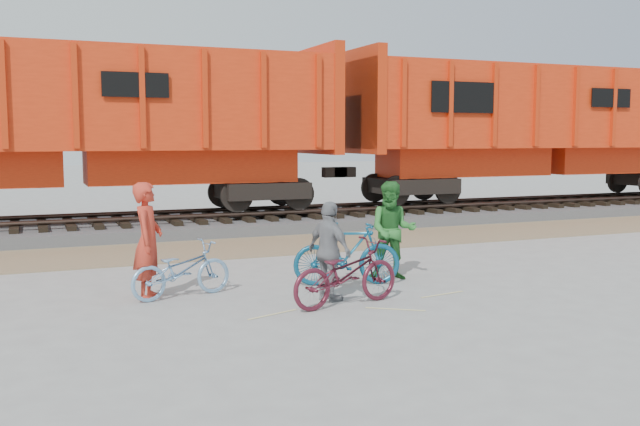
{
  "coord_description": "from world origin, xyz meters",
  "views": [
    {
      "loc": [
        -4.24,
        -10.43,
        2.56
      ],
      "look_at": [
        0.7,
        1.5,
        1.2
      ],
      "focal_mm": 40.0,
      "sensor_mm": 36.0,
      "label": 1
    }
  ],
  "objects_px": {
    "hopper_car_center": "(72,120)",
    "bicycle_blue": "(181,270)",
    "hopper_car_right": "(543,124)",
    "person_man": "(393,230)",
    "person_woman": "(330,251)",
    "bicycle_maroon": "(346,273)",
    "bicycle_teal": "(347,253)",
    "person_solo": "(148,241)"
  },
  "relations": [
    {
      "from": "bicycle_blue",
      "to": "person_man",
      "type": "height_order",
      "value": "person_man"
    },
    {
      "from": "person_man",
      "to": "bicycle_maroon",
      "type": "bearing_deg",
      "value": -107.58
    },
    {
      "from": "bicycle_teal",
      "to": "person_man",
      "type": "relative_size",
      "value": 1.05
    },
    {
      "from": "bicycle_teal",
      "to": "person_solo",
      "type": "xyz_separation_m",
      "value": [
        -3.36,
        0.25,
        0.37
      ]
    },
    {
      "from": "bicycle_blue",
      "to": "person_solo",
      "type": "distance_m",
      "value": 0.7
    },
    {
      "from": "bicycle_maroon",
      "to": "person_man",
      "type": "relative_size",
      "value": 1.08
    },
    {
      "from": "person_man",
      "to": "person_woman",
      "type": "relative_size",
      "value": 1.13
    },
    {
      "from": "bicycle_teal",
      "to": "person_woman",
      "type": "relative_size",
      "value": 1.19
    },
    {
      "from": "bicycle_teal",
      "to": "person_solo",
      "type": "bearing_deg",
      "value": 101.96
    },
    {
      "from": "hopper_car_right",
      "to": "person_man",
      "type": "relative_size",
      "value": 7.87
    },
    {
      "from": "hopper_car_center",
      "to": "person_woman",
      "type": "relative_size",
      "value": 8.88
    },
    {
      "from": "hopper_car_right",
      "to": "person_man",
      "type": "distance_m",
      "value": 13.07
    },
    {
      "from": "person_solo",
      "to": "person_man",
      "type": "relative_size",
      "value": 1.05
    },
    {
      "from": "bicycle_blue",
      "to": "person_woman",
      "type": "bearing_deg",
      "value": -132.47
    },
    {
      "from": "hopper_car_center",
      "to": "bicycle_blue",
      "type": "xyz_separation_m",
      "value": [
        1.1,
        -8.15,
        -2.56
      ]
    },
    {
      "from": "person_woman",
      "to": "bicycle_maroon",
      "type": "bearing_deg",
      "value": 175.96
    },
    {
      "from": "hopper_car_center",
      "to": "person_woman",
      "type": "bearing_deg",
      "value": -70.91
    },
    {
      "from": "bicycle_teal",
      "to": "bicycle_blue",
      "type": "bearing_deg",
      "value": 103.21
    },
    {
      "from": "hopper_car_right",
      "to": "person_man",
      "type": "xyz_separation_m",
      "value": [
        -10.04,
        -8.1,
        -2.12
      ]
    },
    {
      "from": "bicycle_blue",
      "to": "bicycle_teal",
      "type": "distance_m",
      "value": 2.87
    },
    {
      "from": "person_solo",
      "to": "person_man",
      "type": "bearing_deg",
      "value": -69.13
    },
    {
      "from": "person_man",
      "to": "person_woman",
      "type": "distance_m",
      "value": 2.11
    },
    {
      "from": "bicycle_blue",
      "to": "person_woman",
      "type": "distance_m",
      "value": 2.42
    },
    {
      "from": "hopper_car_center",
      "to": "bicycle_maroon",
      "type": "bearing_deg",
      "value": -71.11
    },
    {
      "from": "hopper_car_right",
      "to": "person_woman",
      "type": "relative_size",
      "value": 8.88
    },
    {
      "from": "bicycle_teal",
      "to": "hopper_car_center",
      "type": "bearing_deg",
      "value": 41.73
    },
    {
      "from": "bicycle_blue",
      "to": "bicycle_maroon",
      "type": "distance_m",
      "value": 2.69
    },
    {
      "from": "hopper_car_right",
      "to": "person_solo",
      "type": "distance_m",
      "value": 16.63
    },
    {
      "from": "bicycle_maroon",
      "to": "person_man",
      "type": "bearing_deg",
      "value": -58.5
    },
    {
      "from": "bicycle_maroon",
      "to": "person_solo",
      "type": "bearing_deg",
      "value": 46.73
    },
    {
      "from": "hopper_car_right",
      "to": "person_woman",
      "type": "xyz_separation_m",
      "value": [
        -11.79,
        -9.28,
        -2.22
      ]
    },
    {
      "from": "hopper_car_center",
      "to": "bicycle_maroon",
      "type": "xyz_separation_m",
      "value": [
        3.31,
        -9.68,
        -2.5
      ]
    },
    {
      "from": "hopper_car_center",
      "to": "bicycle_maroon",
      "type": "distance_m",
      "value": 10.54
    },
    {
      "from": "hopper_car_right",
      "to": "bicycle_blue",
      "type": "relative_size",
      "value": 8.18
    },
    {
      "from": "hopper_car_right",
      "to": "bicycle_teal",
      "type": "distance_m",
      "value": 14.03
    },
    {
      "from": "hopper_car_center",
      "to": "person_solo",
      "type": "height_order",
      "value": "hopper_car_center"
    },
    {
      "from": "bicycle_maroon",
      "to": "person_woman",
      "type": "bearing_deg",
      "value": 1.8
    },
    {
      "from": "hopper_car_center",
      "to": "person_woman",
      "type": "distance_m",
      "value": 10.07
    },
    {
      "from": "hopper_car_center",
      "to": "hopper_car_right",
      "type": "bearing_deg",
      "value": 0.0
    },
    {
      "from": "bicycle_maroon",
      "to": "bicycle_teal",
      "type": "bearing_deg",
      "value": -37.49
    },
    {
      "from": "hopper_car_right",
      "to": "person_solo",
      "type": "bearing_deg",
      "value": -150.78
    },
    {
      "from": "person_solo",
      "to": "hopper_car_center",
      "type": "bearing_deg",
      "value": 25.81
    }
  ]
}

